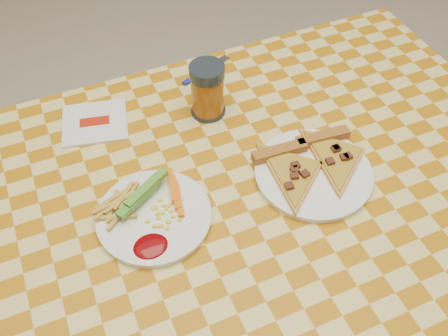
% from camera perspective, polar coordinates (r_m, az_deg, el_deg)
% --- Properties ---
extents(table, '(1.28, 0.88, 0.76)m').
position_cam_1_polar(table, '(1.02, 1.85, -5.88)').
color(table, silver).
rests_on(table, ground).
extents(plate_left, '(0.21, 0.21, 0.01)m').
position_cam_1_polar(plate_left, '(0.93, -7.98, -5.56)').
color(plate_left, white).
rests_on(plate_left, table).
extents(plate_right, '(0.25, 0.25, 0.01)m').
position_cam_1_polar(plate_right, '(1.00, 10.14, -0.67)').
color(plate_right, white).
rests_on(plate_right, table).
extents(fries_veggies, '(0.19, 0.17, 0.04)m').
position_cam_1_polar(fries_veggies, '(0.93, -8.89, -4.39)').
color(fries_veggies, gold).
rests_on(fries_veggies, plate_left).
extents(pizza_slices, '(0.25, 0.23, 0.02)m').
position_cam_1_polar(pizza_slices, '(1.00, 9.96, 0.61)').
color(pizza_slices, gold).
rests_on(pizza_slices, plate_right).
extents(drink_glass, '(0.08, 0.08, 0.12)m').
position_cam_1_polar(drink_glass, '(1.08, -1.90, 8.84)').
color(drink_glass, black).
rests_on(drink_glass, table).
extents(napkin, '(0.16, 0.15, 0.01)m').
position_cam_1_polar(napkin, '(1.12, -14.55, 5.06)').
color(napkin, white).
rests_on(napkin, table).
extents(fork, '(0.14, 0.07, 0.01)m').
position_cam_1_polar(fork, '(1.22, -1.98, 11.16)').
color(fork, '#151D93').
rests_on(fork, table).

